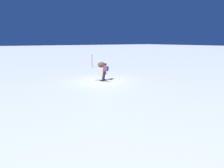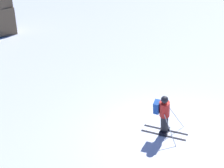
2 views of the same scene
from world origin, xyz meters
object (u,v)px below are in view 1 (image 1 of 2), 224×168
at_px(skier, 105,71).
at_px(trail_marker, 92,61).
at_px(spare_backpack, 105,72).
at_px(exposed_boulder_0, 101,65).

relative_size(skier, trail_marker, 0.91).
xyz_separation_m(skier, spare_backpack, (-1.67, -2.87, -0.67)).
bearing_deg(trail_marker, exposed_boulder_0, 176.91).
bearing_deg(exposed_boulder_0, spare_backpack, 64.61).
bearing_deg(spare_backpack, trail_marker, -15.47).
distance_m(spare_backpack, exposed_boulder_0, 5.60).
height_order(spare_backpack, exposed_boulder_0, exposed_boulder_0).
relative_size(exposed_boulder_0, trail_marker, 0.61).
bearing_deg(skier, trail_marker, -131.41).
bearing_deg(spare_backpack, skier, 144.93).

